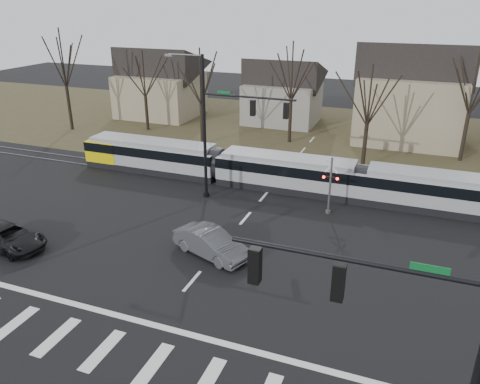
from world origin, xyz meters
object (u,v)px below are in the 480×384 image
(suv, at_px, (8,237))
(rail_crossing_signal, at_px, (330,188))
(sedan, at_px, (211,243))
(tram, at_px, (286,171))

(suv, distance_m, rail_crossing_signal, 20.23)
(suv, bearing_deg, sedan, -65.63)
(suv, bearing_deg, rail_crossing_signal, -47.78)
(tram, xyz_separation_m, suv, (-12.72, -14.60, -0.76))
(tram, distance_m, sedan, 11.28)
(tram, bearing_deg, suv, -131.06)
(sedan, xyz_separation_m, suv, (-11.49, -3.40, -0.09))
(rail_crossing_signal, bearing_deg, sedan, -122.97)
(tram, bearing_deg, sedan, -96.27)
(suv, height_order, rail_crossing_signal, rail_crossing_signal)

